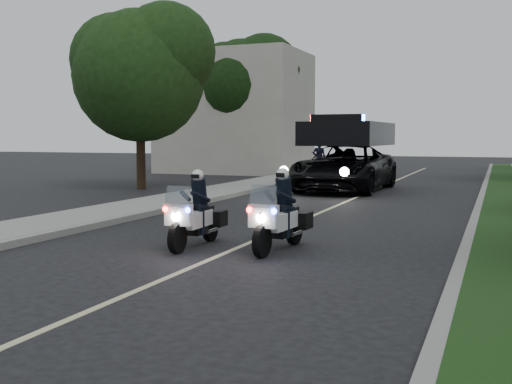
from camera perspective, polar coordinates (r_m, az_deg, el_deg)
ground at (r=9.32m, az=-8.94°, el=-8.15°), size 120.00×120.00×0.00m
curb_right at (r=17.93m, az=19.71°, el=-1.74°), size 0.20×60.00×0.15m
grass_verge at (r=17.93m, az=21.95°, el=-1.81°), size 1.20×60.00×0.16m
curb_left at (r=19.93m, az=-4.55°, el=-0.79°), size 0.20×60.00×0.15m
sidewalk_left at (r=20.44m, az=-7.33°, el=-0.66°), size 2.00×60.00×0.16m
building_far at (r=36.86m, az=-1.89°, el=7.28°), size 8.00×6.00×7.00m
lane_marking at (r=18.52m, az=6.92°, el=-1.49°), size 0.12×50.00×0.01m
police_moto_left at (r=12.09m, az=-5.61°, el=-5.04°), size 0.66×1.78×1.50m
police_moto_right at (r=11.66m, az=2.19°, el=-5.40°), size 0.77×1.87×1.55m
police_suv at (r=24.61m, az=8.20°, el=0.13°), size 3.20×6.59×3.16m
bicycle at (r=29.03m, az=5.83°, el=0.92°), size 0.65×1.74×0.90m
cyclist at (r=29.03m, az=5.83°, el=0.92°), size 0.65×0.45×1.75m
tree_left_near at (r=25.55m, az=-10.52°, el=0.28°), size 5.95×5.95×8.81m
tree_left_far at (r=36.05m, az=-1.12°, el=1.76°), size 6.62×6.62×9.46m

